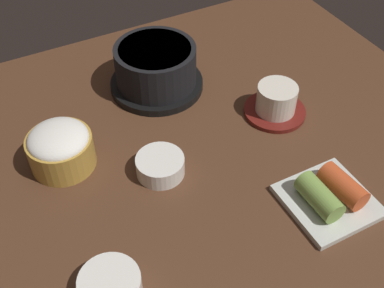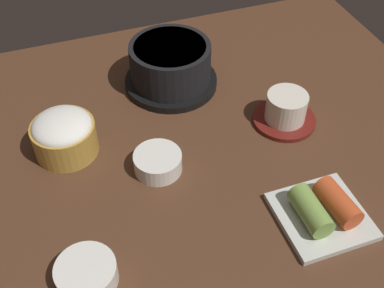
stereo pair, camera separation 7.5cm
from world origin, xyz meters
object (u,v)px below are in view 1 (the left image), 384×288
kimchi_plate (330,196)px  side_bowl_near (110,285)px  stone_pot (156,68)px  banchan_cup_center (160,165)px  tea_cup_with_saucer (276,102)px  rice_bowl (60,147)px

kimchi_plate → side_bowl_near: 33.08cm
stone_pot → banchan_cup_center: stone_pot is taller
tea_cup_with_saucer → kimchi_plate: tea_cup_with_saucer is taller
rice_bowl → tea_cup_with_saucer: bearing=-8.5°
kimchi_plate → side_bowl_near: (-33.05, 1.44, -0.08)cm
side_bowl_near → rice_bowl: bearing=86.8°
rice_bowl → side_bowl_near: 24.21cm
tea_cup_with_saucer → banchan_cup_center: 23.76cm
stone_pot → kimchi_plate: stone_pot is taller
rice_bowl → kimchi_plate: 40.74cm
stone_pot → kimchi_plate: (10.69, -36.31, -2.55)cm
stone_pot → side_bowl_near: (-22.36, -34.88, -2.63)cm
banchan_cup_center → kimchi_plate: kimchi_plate is taller
rice_bowl → side_bowl_near: rice_bowl is taller
rice_bowl → kimchi_plate: rice_bowl is taller
banchan_cup_center → side_bowl_near: same height
stone_pot → side_bowl_near: size_ratio=2.16×
rice_bowl → side_bowl_near: (-1.35, -24.09, -2.02)cm
kimchi_plate → tea_cup_with_saucer: bearing=77.6°
tea_cup_with_saucer → banchan_cup_center: bearing=-171.9°
rice_bowl → tea_cup_with_saucer: (36.13, -5.40, -1.10)cm
stone_pot → banchan_cup_center: 21.42cm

